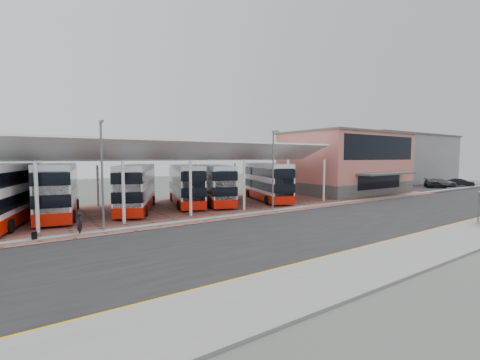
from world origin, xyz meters
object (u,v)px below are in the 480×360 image
at_px(bus_4, 215,184).
at_px(bus_5, 266,182).
at_px(carpark_car_b, 441,182).
at_px(bus_2, 137,188).
at_px(terminal, 345,162).
at_px(bus_0, 6,194).
at_px(bus_3, 186,185).
at_px(pedestrian, 80,223).
at_px(bus_1, 58,190).
at_px(carpark_car_a, 436,185).
at_px(carpark_car_c, 460,182).

xyz_separation_m(bus_4, bus_5, (6.79, -1.08, 0.07)).
xyz_separation_m(bus_5, carpark_car_b, (37.97, -3.53, -1.52)).
bearing_deg(bus_2, terminal, 23.46).
bearing_deg(bus_4, bus_0, -159.81).
bearing_deg(bus_3, bus_4, -0.98).
xyz_separation_m(bus_0, bus_3, (16.51, 1.79, -0.19)).
relative_size(bus_2, bus_5, 0.99).
bearing_deg(pedestrian, bus_0, 24.84).
xyz_separation_m(bus_2, pedestrian, (-6.31, -8.16, -1.50)).
height_order(terminal, bus_5, terminal).
xyz_separation_m(bus_2, carpark_car_b, (53.82, -4.71, -1.52)).
distance_m(bus_2, pedestrian, 10.43).
height_order(bus_0, bus_1, bus_0).
distance_m(bus_1, carpark_car_a, 57.51).
relative_size(bus_1, bus_3, 1.07).
relative_size(bus_1, bus_4, 1.08).
bearing_deg(bus_0, carpark_car_a, 10.80).
distance_m(bus_4, carpark_car_c, 49.16).
relative_size(bus_1, carpark_car_c, 2.81).
height_order(bus_0, bus_5, bus_0).
bearing_deg(carpark_car_b, pedestrian, 140.15).
bearing_deg(bus_0, carpark_car_b, 11.75).
relative_size(bus_4, bus_5, 0.97).
bearing_deg(pedestrian, carpark_car_c, -94.79).
distance_m(terminal, bus_5, 16.59).
bearing_deg(carpark_car_a, carpark_car_c, -57.44).
bearing_deg(carpark_car_a, bus_0, 124.36).
distance_m(bus_0, pedestrian, 8.65).
height_order(bus_2, carpark_car_a, bus_2).
relative_size(terminal, bus_0, 1.50).
bearing_deg(bus_5, bus_2, -166.37).
distance_m(bus_4, pedestrian, 17.42).
bearing_deg(carpark_car_a, bus_1, 122.40).
height_order(bus_0, bus_2, bus_0).
xyz_separation_m(bus_0, bus_1, (3.85, 1.68, -0.03)).
distance_m(bus_1, pedestrian, 9.10).
distance_m(terminal, carpark_car_b, 22.32).
xyz_separation_m(bus_4, pedestrian, (-15.38, -8.06, -1.43)).
distance_m(bus_0, bus_1, 4.20).
distance_m(bus_0, bus_4, 19.80).
bearing_deg(carpark_car_a, bus_5, 121.51).
xyz_separation_m(bus_4, carpark_car_a, (41.19, -5.41, -1.60)).
distance_m(bus_1, bus_5, 22.81).
bearing_deg(carpark_car_c, bus_1, 136.72).
relative_size(bus_3, bus_5, 0.98).
relative_size(bus_3, carpark_car_b, 2.13).
relative_size(bus_0, bus_4, 1.10).
relative_size(bus_1, bus_5, 1.05).
height_order(bus_2, bus_5, bus_2).
bearing_deg(pedestrian, bus_5, -78.95).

